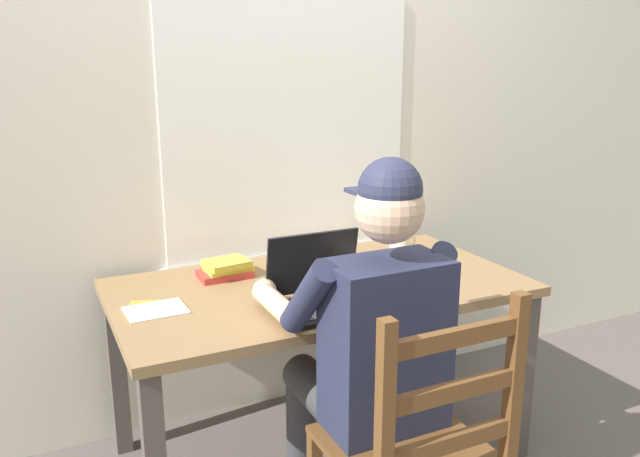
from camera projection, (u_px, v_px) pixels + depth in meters
ground_plane at (319, 451)px, 2.53m from camera, size 8.00×8.00×0.00m
back_wall at (269, 109)px, 2.61m from camera, size 6.00×0.08×2.60m
desk at (319, 304)px, 2.37m from camera, size 1.48×0.79×0.70m
seated_person at (367, 340)px, 1.91m from camera, size 0.50×0.60×1.25m
wooden_chair at (417, 456)px, 1.72m from camera, size 0.42×0.42×0.94m
laptop at (323, 289)px, 2.12m from camera, size 0.33×0.28×0.23m
computer_mouse at (412, 294)px, 2.18m from camera, size 0.06×0.10×0.03m
coffee_mug_white at (400, 243)px, 2.70m from camera, size 0.12×0.09×0.09m
coffee_mug_dark at (383, 266)px, 2.38m from camera, size 0.12×0.08×0.09m
book_stack_main at (226, 269)px, 2.40m from camera, size 0.20×0.14×0.07m
paper_pile_near_laptop at (331, 271)px, 2.46m from camera, size 0.20×0.18×0.01m
paper_pile_back_corner at (156, 310)px, 2.08m from camera, size 0.20×0.15×0.01m
paper_pile_side at (369, 261)px, 2.57m from camera, size 0.28×0.25×0.01m
landscape_photo_print at (148, 305)px, 2.13m from camera, size 0.15×0.13×0.00m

